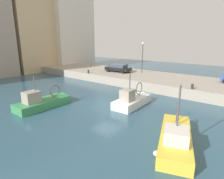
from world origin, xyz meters
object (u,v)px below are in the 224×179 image
object	(u,v)px
mooring_bollard_mid	(88,71)
mooring_bollard_south	(192,87)
fishing_boat_white	(134,103)
fishing_boat_yellow	(175,140)
quay_streetlamp	(143,52)
parked_car_black	(118,68)
fishing_boat_green	(46,105)

from	to	relation	value
mooring_bollard_mid	mooring_bollard_south	bearing A→B (deg)	-90.00
fishing_boat_white	fishing_boat_yellow	bearing A→B (deg)	-127.21
fishing_boat_yellow	fishing_boat_white	distance (m)	7.57
mooring_bollard_mid	quay_streetlamp	bearing A→B (deg)	-48.95
fishing_boat_yellow	parked_car_black	xyz separation A→B (m)	(13.85, 14.97, 1.75)
mooring_bollard_south	fishing_boat_green	bearing A→B (deg)	136.75
fishing_boat_yellow	mooring_bollard_mid	distance (m)	20.54
quay_streetlamp	mooring_bollard_mid	bearing A→B (deg)	131.05
fishing_boat_green	fishing_boat_yellow	distance (m)	12.59
fishing_boat_yellow	fishing_boat_white	bearing A→B (deg)	52.79
parked_car_black	quay_streetlamp	distance (m)	4.65
fishing_boat_white	quay_streetlamp	bearing A→B (deg)	26.49
fishing_boat_yellow	parked_car_black	world-z (taller)	fishing_boat_yellow
mooring_bollard_mid	fishing_boat_white	bearing A→B (deg)	-113.90
fishing_boat_yellow	mooring_bollard_south	distance (m)	10.15
fishing_boat_green	parked_car_black	world-z (taller)	fishing_boat_green
fishing_boat_green	fishing_boat_yellow	size ratio (longest dim) A/B	0.88
fishing_boat_white	quay_streetlamp	world-z (taller)	quay_streetlamp
quay_streetlamp	mooring_bollard_south	bearing A→B (deg)	-120.71
fishing_boat_white	parked_car_black	size ratio (longest dim) A/B	1.31
parked_car_black	mooring_bollard_mid	size ratio (longest dim) A/B	7.97
mooring_bollard_mid	quay_streetlamp	world-z (taller)	quay_streetlamp
parked_car_black	mooring_bollard_mid	world-z (taller)	parked_car_black
fishing_boat_green	mooring_bollard_mid	bearing A→B (deg)	25.93
fishing_boat_yellow	quay_streetlamp	distance (m)	19.78
fishing_boat_green	mooring_bollard_south	bearing A→B (deg)	-43.25
fishing_boat_yellow	fishing_boat_green	bearing A→B (deg)	96.14
fishing_boat_yellow	parked_car_black	size ratio (longest dim) A/B	1.58
parked_car_black	quay_streetlamp	size ratio (longest dim) A/B	0.91
fishing_boat_white	mooring_bollard_south	distance (m)	6.80
quay_streetlamp	fishing_boat_white	bearing A→B (deg)	-153.51
fishing_boat_yellow	fishing_boat_white	world-z (taller)	fishing_boat_yellow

